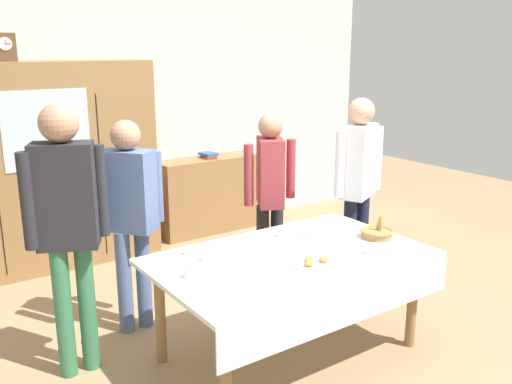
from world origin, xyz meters
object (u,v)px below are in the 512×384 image
Objects in this scene: tea_cup_far_right at (282,234)px; spoon_center at (227,279)px; tea_cup_near_left at (370,251)px; person_behind_table_left at (130,207)px; person_beside_shelf at (358,175)px; person_by_cabinet at (270,185)px; wall_cabinet at (44,168)px; tea_cup_front_edge at (310,232)px; dining_table at (294,269)px; spoon_front_edge at (345,222)px; person_near_right_end at (67,214)px; spoon_back_edge at (337,241)px; tea_cup_center at (207,258)px; bookshelf_low at (209,195)px; tea_cup_near_right at (190,274)px; mantel_clock at (4,47)px; bread_basket at (377,233)px; book_stack at (208,155)px; tea_cup_back_edge at (190,251)px; pastry_plate at (316,264)px.

spoon_center is (-0.73, -0.41, -0.02)m from tea_cup_far_right.
tea_cup_near_left is 1.71m from person_behind_table_left.
person_by_cabinet is at bearing 147.67° from person_beside_shelf.
wall_cabinet is at bearing 97.38° from spoon_center.
tea_cup_front_edge is at bearing 19.47° from spoon_center.
dining_table is 2.76m from wall_cabinet.
spoon_front_edge is at bearing -68.95° from person_by_cabinet.
person_near_right_end is at bearing 134.78° from spoon_center.
spoon_back_edge is at bearing 7.14° from spoon_center.
tea_cup_near_left is 0.07× the size of person_near_right_end.
spoon_front_edge is at bearing 3.74° from tea_cup_center.
spoon_center is (-1.44, -2.70, 0.30)m from bookshelf_low.
tea_cup_near_right is at bearing -165.01° from person_beside_shelf.
mantel_clock reaches higher than bread_basket.
person_beside_shelf reaches higher than bookshelf_low.
book_stack is (2.01, 0.05, -1.17)m from mantel_clock.
person_behind_table_left reaches higher than tea_cup_back_edge.
wall_cabinet reaches higher than pastry_plate.
mantel_clock is 1.85× the size of tea_cup_front_edge.
tea_cup_front_edge is at bearing -61.66° from wall_cabinet.
dining_table is 2.79m from bookshelf_low.
tea_cup_front_edge is 1.09× the size of spoon_front_edge.
bookshelf_low is (0.89, 2.64, -0.21)m from dining_table.
tea_cup_near_left is (1.00, -0.67, 0.00)m from tea_cup_back_edge.
book_stack is at bearing 1.46° from mantel_clock.
bookshelf_low is at bearing -90.00° from book_stack.
spoon_front_edge is (0.05, 0.38, -0.03)m from bread_basket.
person_beside_shelf is at bearing 27.02° from dining_table.
spoon_center is 1.40m from spoon_front_edge.
tea_cup_back_edge is at bearing 174.74° from tea_cup_far_right.
person_beside_shelf reaches higher than spoon_center.
mantel_clock reaches higher than person_near_right_end.
tea_cup_back_edge is at bearing -122.85° from book_stack.
spoon_center is at bearing 169.07° from tea_cup_near_left.
wall_cabinet is 16.06× the size of tea_cup_front_edge.
tea_cup_far_right is 1.50m from person_near_right_end.
tea_cup_near_left is at bearing -61.03° from mantel_clock.
tea_cup_near_right is 0.84m from person_near_right_end.
tea_cup_far_right is 0.54× the size of bread_basket.
tea_cup_front_edge reaches higher than spoon_center.
tea_cup_near_left reaches higher than spoon_back_edge.
bread_basket is 0.39m from spoon_front_edge.
mantel_clock reaches higher than bookshelf_low.
spoon_center is at bearing -45.22° from person_near_right_end.
tea_cup_front_edge is (1.26, -2.33, -0.22)m from wall_cabinet.
mantel_clock is at bearing 122.50° from tea_cup_front_edge.
mantel_clock reaches higher than tea_cup_back_edge.
person_behind_table_left is at bearing 107.23° from tea_cup_center.
person_by_cabinet is at bearing 76.18° from tea_cup_front_edge.
tea_cup_front_edge and tea_cup_back_edge have the same top height.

